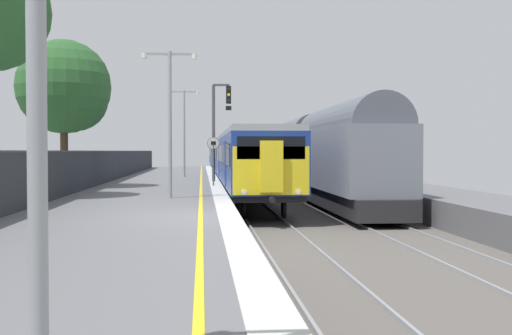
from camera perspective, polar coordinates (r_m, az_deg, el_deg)
name	(u,v)px	position (r m, az deg, el deg)	size (l,w,h in m)	color
ground	(314,239)	(16.97, 5.22, -6.37)	(17.40, 110.00, 1.21)	slate
commuter_train_at_platform	(230,156)	(53.77, -2.32, 1.03)	(2.83, 63.92, 3.81)	navy
freight_train_adjacent_track	(284,152)	(49.72, 2.53, 1.39)	(2.60, 56.24, 4.78)	#232326
signal_gantry	(218,121)	(35.97, -3.43, 4.20)	(1.10, 0.24, 5.49)	#47474C
speed_limit_sign	(213,155)	(31.05, -3.85, 1.16)	(0.59, 0.08, 2.38)	#59595B
platform_lamp_mid	(170,111)	(23.30, -7.74, 5.05)	(2.00, 0.20, 5.32)	#93999E
platform_lamp_far	(184,126)	(41.94, -6.47, 3.73)	(2.00, 0.20, 5.68)	#93999E
background_tree_left	(67,90)	(31.17, -16.62, 6.68)	(4.39, 4.39, 6.90)	#473323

